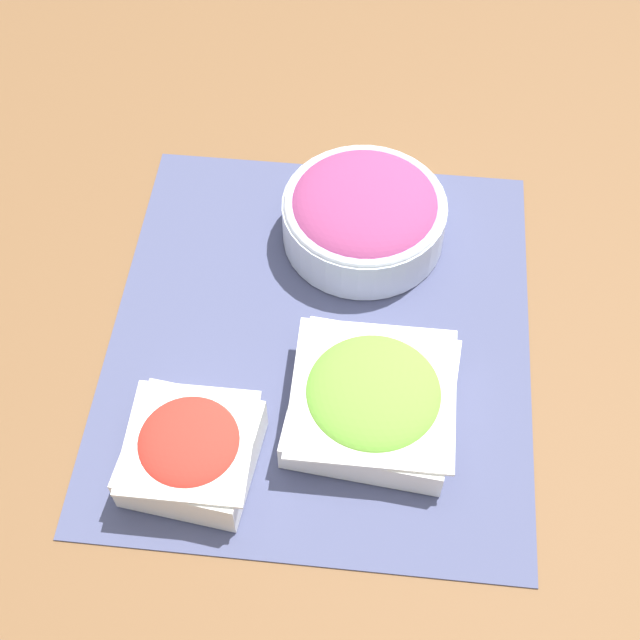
# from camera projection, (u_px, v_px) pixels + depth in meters

# --- Properties ---
(ground_plane) EXTENTS (3.00, 3.00, 0.00)m
(ground_plane) POSITION_uv_depth(u_px,v_px,m) (320.00, 337.00, 1.02)
(ground_plane) COLOR brown
(placemat) EXTENTS (0.54, 0.48, 0.00)m
(placemat) POSITION_uv_depth(u_px,v_px,m) (320.00, 336.00, 1.02)
(placemat) COLOR #474C70
(placemat) RESTS_ON ground_plane
(lettuce_bowl) EXTENTS (0.18, 0.18, 0.06)m
(lettuce_bowl) POSITION_uv_depth(u_px,v_px,m) (373.00, 399.00, 0.94)
(lettuce_bowl) COLOR white
(lettuce_bowl) RESTS_ON placemat
(onion_bowl) EXTENTS (0.20, 0.20, 0.08)m
(onion_bowl) POSITION_uv_depth(u_px,v_px,m) (364.00, 214.00, 1.06)
(onion_bowl) COLOR silver
(onion_bowl) RESTS_ON placemat
(tomato_bowl) EXTENTS (0.14, 0.14, 0.06)m
(tomato_bowl) POSITION_uv_depth(u_px,v_px,m) (191.00, 450.00, 0.90)
(tomato_bowl) COLOR white
(tomato_bowl) RESTS_ON placemat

